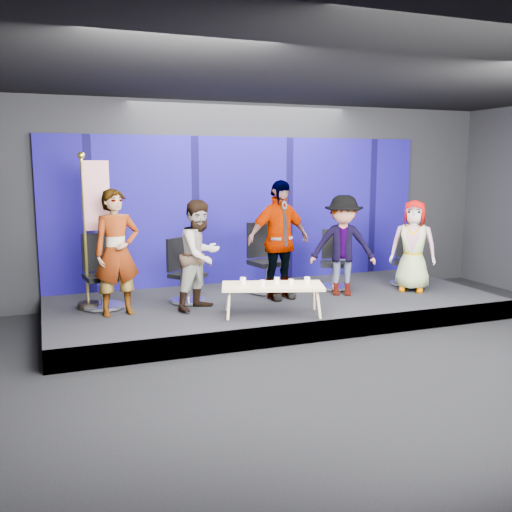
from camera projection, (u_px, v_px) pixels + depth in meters
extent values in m
plane|color=black|center=(353.00, 367.00, 6.88)|extent=(10.00, 10.00, 0.00)
cube|color=black|center=(242.00, 202.00, 10.30)|extent=(10.00, 0.02, 3.50)
cube|color=black|center=(361.00, 66.00, 6.33)|extent=(10.00, 8.00, 0.02)
cube|color=black|center=(274.00, 307.00, 9.17)|extent=(7.00, 3.00, 0.30)
cube|color=#0D0752|center=(243.00, 210.00, 10.28)|extent=(7.00, 0.08, 2.60)
cylinder|color=silver|center=(104.00, 307.00, 8.45)|extent=(0.70, 0.70, 0.06)
cylinder|color=silver|center=(103.00, 291.00, 8.41)|extent=(0.07, 0.07, 0.41)
cube|color=black|center=(103.00, 277.00, 8.38)|extent=(0.56, 0.56, 0.07)
cube|color=black|center=(98.00, 252.00, 8.54)|extent=(0.46, 0.12, 0.57)
imported|color=black|center=(117.00, 253.00, 7.99)|extent=(0.70, 0.51, 1.79)
cylinder|color=silver|center=(188.00, 301.00, 8.82)|extent=(0.78, 0.78, 0.06)
cylinder|color=silver|center=(188.00, 287.00, 8.79)|extent=(0.07, 0.07, 0.37)
cube|color=black|center=(188.00, 275.00, 8.76)|extent=(0.62, 0.62, 0.07)
cube|color=black|center=(176.00, 254.00, 8.84)|extent=(0.37, 0.27, 0.51)
imported|color=black|center=(200.00, 255.00, 8.32)|extent=(0.99, 0.95, 1.61)
cylinder|color=silver|center=(268.00, 290.00, 9.52)|extent=(0.76, 0.76, 0.07)
cylinder|color=silver|center=(268.00, 276.00, 9.48)|extent=(0.08, 0.08, 0.44)
cube|color=black|center=(268.00, 263.00, 9.45)|extent=(0.61, 0.61, 0.08)
cube|color=black|center=(260.00, 240.00, 9.61)|extent=(0.48, 0.14, 0.60)
imported|color=black|center=(279.00, 240.00, 8.96)|extent=(1.17, 0.65, 1.88)
cylinder|color=silver|center=(334.00, 287.00, 9.80)|extent=(0.76, 0.76, 0.06)
cylinder|color=silver|center=(334.00, 275.00, 9.77)|extent=(0.07, 0.07, 0.38)
cube|color=black|center=(334.00, 264.00, 9.74)|extent=(0.61, 0.61, 0.07)
cube|color=black|center=(334.00, 244.00, 9.91)|extent=(0.39, 0.23, 0.52)
imported|color=black|center=(343.00, 246.00, 9.24)|extent=(1.21, 1.01, 1.63)
cylinder|color=silver|center=(405.00, 283.00, 10.11)|extent=(0.75, 0.75, 0.05)
cylinder|color=silver|center=(405.00, 272.00, 10.08)|extent=(0.06, 0.06, 0.36)
cube|color=black|center=(406.00, 262.00, 10.05)|extent=(0.60, 0.60, 0.06)
cube|color=black|center=(408.00, 244.00, 10.20)|extent=(0.33, 0.29, 0.49)
imported|color=black|center=(413.00, 246.00, 9.55)|extent=(0.89, 0.86, 1.53)
cube|color=tan|center=(273.00, 286.00, 8.05)|extent=(1.54, 1.01, 0.04)
cylinder|color=tan|center=(229.00, 306.00, 7.82)|extent=(0.04, 0.04, 0.39)
cylinder|color=tan|center=(229.00, 298.00, 8.29)|extent=(0.04, 0.04, 0.39)
cylinder|color=tan|center=(319.00, 305.00, 7.88)|extent=(0.04, 0.04, 0.39)
cylinder|color=tan|center=(314.00, 297.00, 8.34)|extent=(0.04, 0.04, 0.39)
cylinder|color=white|center=(243.00, 281.00, 8.05)|extent=(0.08, 0.08, 0.10)
cylinder|color=white|center=(263.00, 283.00, 7.92)|extent=(0.07, 0.07, 0.09)
cylinder|color=white|center=(277.00, 281.00, 8.10)|extent=(0.08, 0.08, 0.09)
cylinder|color=white|center=(291.00, 282.00, 8.00)|extent=(0.07, 0.07, 0.08)
cylinder|color=white|center=(307.00, 281.00, 8.08)|extent=(0.08, 0.08, 0.10)
cylinder|color=black|center=(88.00, 306.00, 8.44)|extent=(0.31, 0.31, 0.10)
cylinder|color=gold|center=(85.00, 232.00, 8.27)|extent=(0.04, 0.04, 2.10)
sphere|color=gold|center=(81.00, 155.00, 8.09)|extent=(0.10, 0.10, 0.10)
cube|color=#AA1324|center=(97.00, 196.00, 8.21)|extent=(0.37, 0.10, 1.00)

